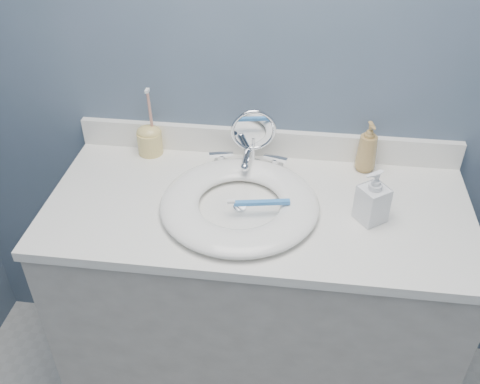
% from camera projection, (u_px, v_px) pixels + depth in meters
% --- Properties ---
extents(back_wall, '(2.20, 0.02, 2.40)m').
position_uv_depth(back_wall, '(270.00, 60.00, 1.56)').
color(back_wall, '#48596C').
rests_on(back_wall, ground).
extents(vanity_cabinet, '(1.20, 0.55, 0.85)m').
position_uv_depth(vanity_cabinet, '(255.00, 309.00, 1.81)').
color(vanity_cabinet, '#B9B3A9').
rests_on(vanity_cabinet, ground).
extents(countertop, '(1.22, 0.57, 0.03)m').
position_uv_depth(countertop, '(258.00, 208.00, 1.55)').
color(countertop, white).
rests_on(countertop, vanity_cabinet).
extents(backsplash, '(1.22, 0.02, 0.09)m').
position_uv_depth(backsplash, '(267.00, 143.00, 1.72)').
color(backsplash, white).
rests_on(backsplash, countertop).
extents(basin, '(0.45, 0.45, 0.04)m').
position_uv_depth(basin, '(240.00, 204.00, 1.51)').
color(basin, white).
rests_on(basin, countertop).
extents(drain, '(0.04, 0.04, 0.01)m').
position_uv_depth(drain, '(240.00, 208.00, 1.52)').
color(drain, silver).
rests_on(drain, countertop).
extents(faucet, '(0.25, 0.13, 0.07)m').
position_uv_depth(faucet, '(248.00, 163.00, 1.66)').
color(faucet, silver).
rests_on(faucet, countertop).
extents(makeup_mirror, '(0.14, 0.08, 0.20)m').
position_uv_depth(makeup_mirror, '(253.00, 137.00, 1.62)').
color(makeup_mirror, silver).
rests_on(makeup_mirror, countertop).
extents(soap_bottle_amber, '(0.08, 0.08, 0.16)m').
position_uv_depth(soap_bottle_amber, '(368.00, 147.00, 1.63)').
color(soap_bottle_amber, '#A8864C').
rests_on(soap_bottle_amber, countertop).
extents(soap_bottle_clear, '(0.10, 0.10, 0.16)m').
position_uv_depth(soap_bottle_clear, '(373.00, 196.00, 1.43)').
color(soap_bottle_clear, silver).
rests_on(soap_bottle_clear, countertop).
extents(toothbrush_holder, '(0.08, 0.08, 0.23)m').
position_uv_depth(toothbrush_holder, '(150.00, 139.00, 1.72)').
color(toothbrush_holder, '#DEC46F').
rests_on(toothbrush_holder, countertop).
extents(toothbrush_lying, '(0.17, 0.05, 0.02)m').
position_uv_depth(toothbrush_lying, '(259.00, 203.00, 1.47)').
color(toothbrush_lying, '#3980CC').
rests_on(toothbrush_lying, basin).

